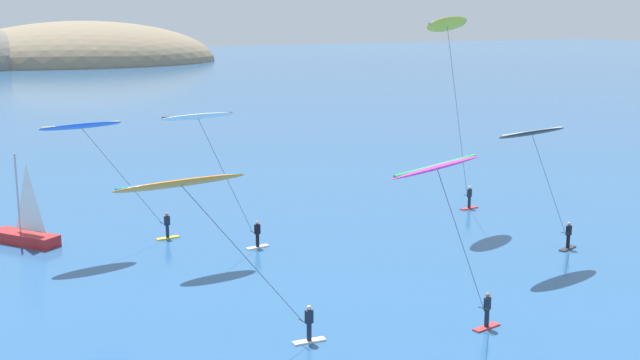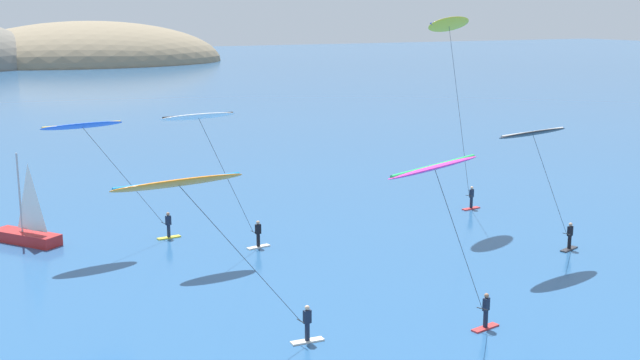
{
  "view_description": "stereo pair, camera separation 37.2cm",
  "coord_description": "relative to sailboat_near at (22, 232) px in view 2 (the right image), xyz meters",
  "views": [
    {
      "loc": [
        -14.77,
        -11.55,
        14.3
      ],
      "look_at": [
        4.76,
        25.89,
        5.34
      ],
      "focal_mm": 45.0,
      "sensor_mm": 36.0,
      "label": 1
    },
    {
      "loc": [
        -14.44,
        -11.72,
        14.3
      ],
      "look_at": [
        4.76,
        25.89,
        5.34
      ],
      "focal_mm": 45.0,
      "sensor_mm": 36.0,
      "label": 2
    }
  ],
  "objects": [
    {
      "name": "kitesurfer_black",
      "position": [
        25.76,
        -17.55,
        6.34
      ],
      "size": [
        7.68,
        2.29,
        7.86
      ],
      "color": "#2D2D33",
      "rests_on": "ground"
    },
    {
      "name": "kitesurfer_white",
      "position": [
        9.42,
        -8.15,
        6.97
      ],
      "size": [
        6.8,
        1.7,
        8.69
      ],
      "color": "silver",
      "rests_on": "ground"
    },
    {
      "name": "kitesurfer_magenta",
      "position": [
        13.13,
        -26.0,
        6.95
      ],
      "size": [
        8.11,
        3.71,
        8.48
      ],
      "color": "red",
      "rests_on": "ground"
    },
    {
      "name": "kitesurfer_yellow",
      "position": [
        27.16,
        -7.27,
        11.73
      ],
      "size": [
        6.78,
        3.32,
        13.98
      ],
      "color": "red",
      "rests_on": "ground"
    },
    {
      "name": "sailboat_near",
      "position": [
        0.0,
        0.0,
        0.0
      ],
      "size": [
        4.25,
        5.39,
        5.7
      ],
      "color": "#B22323",
      "rests_on": "ground"
    },
    {
      "name": "kitesurfer_blue",
      "position": [
        3.77,
        -4.01,
        6.44
      ],
      "size": [
        8.42,
        2.11,
        8.02
      ],
      "color": "yellow",
      "rests_on": "ground"
    },
    {
      "name": "kitesurfer_orange",
      "position": [
        3.82,
        -22.69,
        6.64
      ],
      "size": [
        9.31,
        1.92,
        8.21
      ],
      "color": "silver",
      "rests_on": "ground"
    }
  ]
}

